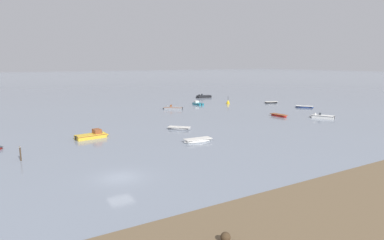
# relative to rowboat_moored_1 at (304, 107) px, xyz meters

# --- Properties ---
(ground_plane) EXTENTS (800.00, 800.00, 0.00)m
(ground_plane) POSITION_rel_rowboat_moored_1_xyz_m (-58.80, -26.47, -0.20)
(ground_plane) COLOR gray
(tidal_rock_near) EXTENTS (0.67, 0.67, 0.67)m
(tidal_rock_near) POSITION_rel_rowboat_moored_1_xyz_m (-57.28, -42.52, 0.40)
(tidal_rock_near) COLOR #402F1E
(tidal_rock_near) RESTS_ON mudflat_shore
(rowboat_moored_1) EXTENTS (3.89, 4.69, 0.73)m
(rowboat_moored_1) POSITION_rel_rowboat_moored_1_xyz_m (0.00, 0.00, 0.00)
(rowboat_moored_1) COLOR navy
(rowboat_moored_1) RESTS_ON ground
(motorboat_moored_1) EXTENTS (3.90, 5.35, 1.75)m
(motorboat_moored_1) POSITION_rel_rowboat_moored_1_xyz_m (-10.04, -12.54, 0.04)
(motorboat_moored_1) COLOR white
(motorboat_moored_1) RESTS_ON ground
(motorboat_moored_2) EXTENTS (1.59, 4.36, 1.63)m
(motorboat_moored_2) POSITION_rel_rowboat_moored_1_xyz_m (-20.50, 20.00, 0.05)
(motorboat_moored_2) COLOR #197084
(motorboat_moored_2) RESTS_ON ground
(rowboat_moored_2) EXTENTS (4.65, 1.87, 0.72)m
(rowboat_moored_2) POSITION_rel_rowboat_moored_1_xyz_m (-43.61, -17.38, -0.00)
(rowboat_moored_2) COLOR white
(rowboat_moored_2) RESTS_ON ground
(rowboat_moored_3) EXTENTS (3.99, 4.06, 0.67)m
(rowboat_moored_3) POSITION_rel_rowboat_moored_1_xyz_m (-41.52, -7.85, -0.02)
(rowboat_moored_3) COLOR gray
(rowboat_moored_3) RESTS_ON ground
(motorboat_moored_3) EXTENTS (5.52, 2.52, 2.03)m
(motorboat_moored_3) POSITION_rel_rowboat_moored_1_xyz_m (-55.94, -6.71, 0.11)
(motorboat_moored_3) COLOR gold
(motorboat_moored_3) RESTS_ON ground
(motorboat_moored_4) EXTENTS (5.10, 4.82, 1.79)m
(motorboat_moored_4) POSITION_rel_rowboat_moored_1_xyz_m (-31.06, 15.53, 0.05)
(motorboat_moored_4) COLOR gray
(motorboat_moored_4) RESTS_ON ground
(rowboat_moored_5) EXTENTS (1.65, 4.37, 0.68)m
(rowboat_moored_5) POSITION_rel_rowboat_moored_1_xyz_m (-15.89, -6.58, -0.01)
(rowboat_moored_5) COLOR red
(rowboat_moored_5) RESTS_ON ground
(motorboat_moored_5) EXTENTS (5.73, 2.72, 1.89)m
(motorboat_moored_5) POSITION_rel_rowboat_moored_1_xyz_m (-9.23, 34.95, 0.06)
(motorboat_moored_5) COLOR black
(motorboat_moored_5) RESTS_ON ground
(rowboat_moored_6) EXTENTS (4.36, 2.41, 0.65)m
(rowboat_moored_6) POSITION_rel_rowboat_moored_1_xyz_m (-0.16, 11.89, -0.02)
(rowboat_moored_6) COLOR black
(rowboat_moored_6) RESTS_ON ground
(channel_buoy) EXTENTS (0.90, 0.90, 2.30)m
(channel_buoy) POSITION_rel_rowboat_moored_1_xyz_m (-12.27, 16.51, 0.26)
(channel_buoy) COLOR gold
(channel_buoy) RESTS_ON ground
(mooring_post_near) EXTENTS (0.22, 0.22, 2.00)m
(mooring_post_near) POSITION_rel_rowboat_moored_1_xyz_m (-67.08, -14.57, 0.65)
(mooring_post_near) COLOR #433323
(mooring_post_near) RESTS_ON ground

